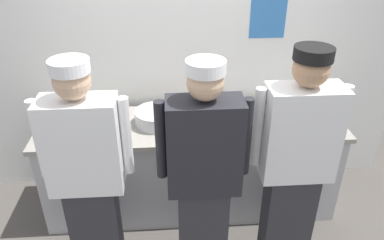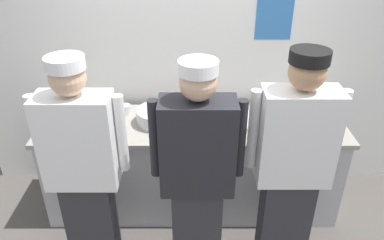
# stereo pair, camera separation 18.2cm
# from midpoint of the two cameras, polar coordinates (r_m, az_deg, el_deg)

# --- Properties ---
(ground_plane) EXTENTS (9.00, 9.00, 0.00)m
(ground_plane) POSITION_cam_midpoint_polar(r_m,az_deg,el_deg) (3.43, -1.24, -16.63)
(ground_plane) COLOR #514C47
(wall_back) EXTENTS (4.05, 0.11, 2.98)m
(wall_back) POSITION_cam_midpoint_polar(r_m,az_deg,el_deg) (3.38, -2.26, 12.54)
(wall_back) COLOR white
(wall_back) RESTS_ON ground
(prep_counter) EXTENTS (2.58, 0.70, 0.88)m
(prep_counter) POSITION_cam_midpoint_polar(r_m,az_deg,el_deg) (3.42, -1.64, -6.94)
(prep_counter) COLOR #B2B2B7
(prep_counter) RESTS_ON ground
(chef_near_left) EXTENTS (0.62, 0.24, 1.73)m
(chef_near_left) POSITION_cam_midpoint_polar(r_m,az_deg,el_deg) (2.64, -17.58, -7.86)
(chef_near_left) COLOR #2D2D33
(chef_near_left) RESTS_ON ground
(chef_center) EXTENTS (0.62, 0.24, 1.73)m
(chef_center) POSITION_cam_midpoint_polar(r_m,az_deg,el_deg) (2.51, -0.31, -8.38)
(chef_center) COLOR #2D2D33
(chef_center) RESTS_ON ground
(chef_far_right) EXTENTS (0.63, 0.24, 1.77)m
(chef_far_right) POSITION_cam_midpoint_polar(r_m,az_deg,el_deg) (2.67, 13.65, -6.25)
(chef_far_right) COLOR #2D2D33
(chef_far_right) RESTS_ON ground
(plate_stack_front) EXTENTS (0.24, 0.24, 0.10)m
(plate_stack_front) POSITION_cam_midpoint_polar(r_m,az_deg,el_deg) (3.18, -20.08, -1.41)
(plate_stack_front) COLOR white
(plate_stack_front) RESTS_ON prep_counter
(plate_stack_rear) EXTENTS (0.20, 0.20, 0.08)m
(plate_stack_rear) POSITION_cam_midpoint_polar(r_m,az_deg,el_deg) (3.39, 13.90, 1.41)
(plate_stack_rear) COLOR white
(plate_stack_rear) RESTS_ON prep_counter
(mixing_bowl_steel) EXTENTS (0.38, 0.38, 0.12)m
(mixing_bowl_steel) POSITION_cam_midpoint_polar(r_m,az_deg,el_deg) (3.16, -6.96, 0.41)
(mixing_bowl_steel) COLOR #B7BABF
(mixing_bowl_steel) RESTS_ON prep_counter
(sheet_tray) EXTENTS (0.49, 0.41, 0.02)m
(sheet_tray) POSITION_cam_midpoint_polar(r_m,az_deg,el_deg) (3.25, 6.20, 0.29)
(sheet_tray) COLOR #B7BABF
(sheet_tray) RESTS_ON prep_counter
(squeeze_bottle_primary) EXTENTS (0.06, 0.06, 0.18)m
(squeeze_bottle_primary) POSITION_cam_midpoint_polar(r_m,az_deg,el_deg) (3.20, -1.45, 1.43)
(squeeze_bottle_primary) COLOR orange
(squeeze_bottle_primary) RESTS_ON prep_counter
(squeeze_bottle_secondary) EXTENTS (0.06, 0.06, 0.18)m
(squeeze_bottle_secondary) POSITION_cam_midpoint_polar(r_m,az_deg,el_deg) (2.98, -2.32, -0.76)
(squeeze_bottle_secondary) COLOR red
(squeeze_bottle_secondary) RESTS_ON prep_counter
(ramekin_green_sauce) EXTENTS (0.08, 0.08, 0.04)m
(ramekin_green_sauce) POSITION_cam_midpoint_polar(r_m,az_deg,el_deg) (3.30, -15.37, -0.01)
(ramekin_green_sauce) COLOR white
(ramekin_green_sauce) RESTS_ON prep_counter
(ramekin_orange_sauce) EXTENTS (0.09, 0.09, 0.05)m
(ramekin_orange_sauce) POSITION_cam_midpoint_polar(r_m,az_deg,el_deg) (3.37, -17.45, 0.38)
(ramekin_orange_sauce) COLOR white
(ramekin_orange_sauce) RESTS_ON prep_counter
(deli_cup) EXTENTS (0.09, 0.09, 0.09)m
(deli_cup) POSITION_cam_midpoint_polar(r_m,az_deg,el_deg) (3.33, -12.12, 1.18)
(deli_cup) COLOR white
(deli_cup) RESTS_ON prep_counter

